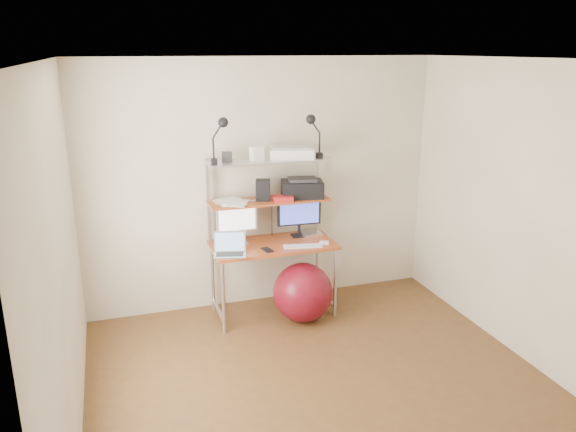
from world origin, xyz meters
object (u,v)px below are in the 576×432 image
Objects in this scene: monitor_silver at (237,220)px; laptop at (230,250)px; printer at (302,188)px; exercise_ball at (303,292)px; monitor_black at (299,214)px.

monitor_silver is 1.31× the size of laptop.
printer is 0.77× the size of exercise_ball.
laptop is (-0.14, -0.28, -0.19)m from monitor_silver.
monitor_silver is at bearing -167.64° from printer.
printer is 1.02m from exercise_ball.
laptop is 0.76× the size of printer.
exercise_ball is at bearing 6.69° from laptop.
monitor_black is 1.32× the size of laptop.
monitor_black is (0.65, 0.03, -0.01)m from monitor_silver.
printer is (0.67, 0.00, 0.26)m from monitor_silver.
monitor_silver is 0.37m from laptop.
printer reaches higher than exercise_ball.
monitor_black is at bearing 76.55° from exercise_ball.
exercise_ball is (-0.12, -0.37, -0.95)m from printer.
monitor_black is 0.79m from exercise_ball.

